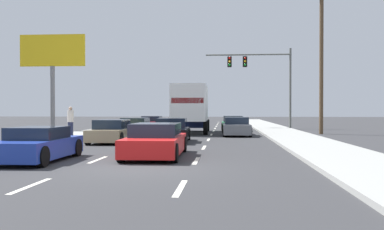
% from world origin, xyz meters
% --- Properties ---
extents(ground_plane, '(140.00, 140.00, 0.00)m').
position_xyz_m(ground_plane, '(0.00, 25.00, 0.00)').
color(ground_plane, '#333335').
extents(sidewalk_right, '(3.15, 80.00, 0.14)m').
position_xyz_m(sidewalk_right, '(6.82, 20.00, 0.07)').
color(sidewalk_right, '#9E9E99').
rests_on(sidewalk_right, ground_plane).
extents(sidewalk_left, '(3.15, 80.00, 0.14)m').
position_xyz_m(sidewalk_left, '(-6.82, 20.00, 0.07)').
color(sidewalk_left, '#9E9E99').
rests_on(sidewalk_left, ground_plane).
extents(lane_markings, '(3.54, 57.00, 0.01)m').
position_xyz_m(lane_markings, '(0.00, 19.33, 0.00)').
color(lane_markings, silver).
rests_on(lane_markings, ground_plane).
extents(car_maroon, '(1.93, 4.43, 1.20)m').
position_xyz_m(car_maroon, '(-3.52, 22.74, 0.56)').
color(car_maroon, maroon).
rests_on(car_maroon, ground_plane).
extents(car_yellow, '(1.98, 4.04, 1.18)m').
position_xyz_m(car_yellow, '(-3.51, 16.23, 0.55)').
color(car_yellow, yellow).
rests_on(car_yellow, ground_plane).
extents(car_tan, '(1.90, 4.50, 1.21)m').
position_xyz_m(car_tan, '(-3.30, 9.53, 0.56)').
color(car_tan, tan).
rests_on(car_tan, ground_plane).
extents(car_blue, '(1.88, 4.10, 1.15)m').
position_xyz_m(car_blue, '(-3.61, 1.32, 0.54)').
color(car_blue, '#1E389E').
rests_on(car_blue, ground_plane).
extents(box_truck, '(2.65, 7.60, 3.47)m').
position_xyz_m(box_truck, '(0.14, 18.58, 1.98)').
color(box_truck, white).
rests_on(box_truck, ground_plane).
extents(car_black, '(1.94, 4.07, 1.28)m').
position_xyz_m(car_black, '(-0.20, 10.06, 0.57)').
color(car_black, black).
rests_on(car_black, ground_plane).
extents(car_red, '(2.04, 4.66, 1.23)m').
position_xyz_m(car_red, '(0.12, 2.98, 0.57)').
color(car_red, red).
rests_on(car_red, ground_plane).
extents(car_green, '(1.92, 4.21, 1.24)m').
position_xyz_m(car_green, '(3.27, 22.31, 0.58)').
color(car_green, '#196B38').
rests_on(car_green, ground_plane).
extents(car_gray, '(1.89, 4.50, 1.24)m').
position_xyz_m(car_gray, '(3.40, 16.00, 0.58)').
color(car_gray, slate).
rests_on(car_gray, ground_plane).
extents(traffic_signal_mast, '(7.87, 0.69, 7.39)m').
position_xyz_m(traffic_signal_mast, '(5.47, 26.85, 5.49)').
color(traffic_signal_mast, '#595B56').
rests_on(traffic_signal_mast, ground_plane).
extents(utility_pole_mid, '(1.80, 0.28, 10.35)m').
position_xyz_m(utility_pole_mid, '(9.48, 18.28, 5.32)').
color(utility_pole_mid, brown).
rests_on(utility_pole_mid, ground_plane).
extents(roadside_billboard, '(5.25, 0.36, 7.69)m').
position_xyz_m(roadside_billboard, '(-11.00, 19.98, 5.66)').
color(roadside_billboard, slate).
rests_on(roadside_billboard, ground_plane).
extents(pedestrian_near_corner, '(0.38, 0.38, 1.78)m').
position_xyz_m(pedestrian_near_corner, '(-6.93, 13.08, 1.03)').
color(pedestrian_near_corner, '#1E233F').
rests_on(pedestrian_near_corner, sidewalk_left).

